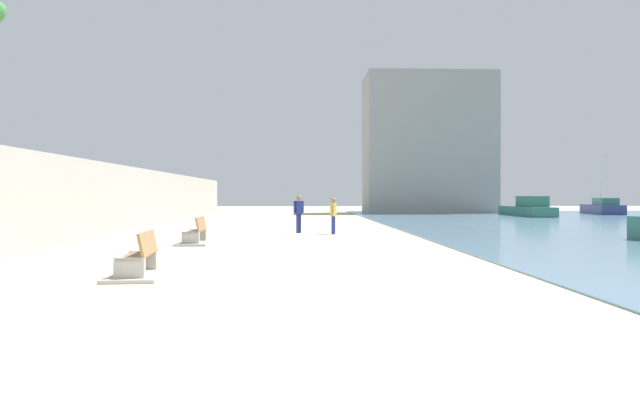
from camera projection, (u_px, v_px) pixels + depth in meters
The scene contains 9 objects.
ground_plane at pixel (277, 231), 28.40m from camera, with size 120.00×120.00×0.00m, color #C6B793.
seawall at pixel (118, 199), 28.10m from camera, with size 0.80×64.00×3.13m, color #ADAAA3.
bench_near at pixel (138, 266), 12.76m from camera, with size 1.22×2.16×0.98m.
bench_far at pixel (195, 237), 21.22m from camera, with size 1.12×2.11×0.98m.
person_walking at pixel (333, 213), 26.40m from camera, with size 0.31×0.47×1.62m.
person_standing at pixel (299, 211), 27.26m from camera, with size 0.47×0.31×1.74m.
boat_outer at pixel (603, 208), 52.60m from camera, with size 3.16×6.62×4.95m.
boat_far_left at pixel (528, 209), 47.70m from camera, with size 2.02×7.80×1.60m.
harbor_building at pixel (428, 144), 56.84m from camera, with size 12.00×6.00×13.15m, color gray.
Camera 1 is at (0.96, -10.45, 1.78)m, focal length 33.44 mm.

